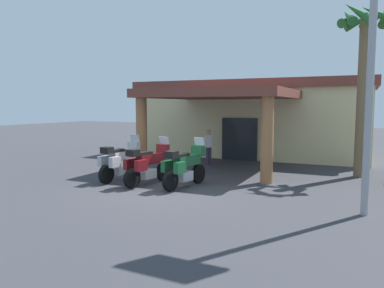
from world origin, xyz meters
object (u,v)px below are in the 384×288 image
at_px(motorcycle_silver, 121,161).
at_px(pedestrian, 209,144).
at_px(motorcycle_green, 185,166).
at_px(palm_tree_near_portico, 364,54).
at_px(motorcycle_maroon, 148,164).
at_px(motel_building, 253,117).

relative_size(motorcycle_silver, pedestrian, 1.37).
xyz_separation_m(motorcycle_green, pedestrian, (-1.26, 4.77, 0.23)).
xyz_separation_m(pedestrian, palm_tree_near_portico, (6.34, -0.18, 3.67)).
distance_m(motorcycle_silver, motorcycle_green, 2.64).
relative_size(motorcycle_silver, motorcycle_green, 1.00).
bearing_deg(motorcycle_maroon, motorcycle_silver, 91.50).
bearing_deg(pedestrian, palm_tree_near_portico, -157.65).
bearing_deg(motorcycle_maroon, motel_building, 5.68).
bearing_deg(motorcycle_maroon, palm_tree_near_portico, -42.61).
xyz_separation_m(motorcycle_silver, motorcycle_maroon, (1.32, -0.21, 0.00)).
relative_size(motel_building, motorcycle_green, 5.67).
distance_m(motel_building, motorcycle_maroon, 9.46).
height_order(motorcycle_maroon, motorcycle_green, same).
height_order(motorcycle_silver, pedestrian, pedestrian).
height_order(motorcycle_silver, motorcycle_maroon, same).
distance_m(motorcycle_silver, pedestrian, 4.96).
bearing_deg(pedestrian, motorcycle_silver, 97.72).
height_order(motorcycle_green, palm_tree_near_portico, palm_tree_near_portico).
height_order(motel_building, palm_tree_near_portico, palm_tree_near_portico).
height_order(motel_building, motorcycle_maroon, motel_building).
height_order(motorcycle_maroon, pedestrian, pedestrian).
bearing_deg(pedestrian, motorcycle_maroon, 113.19).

